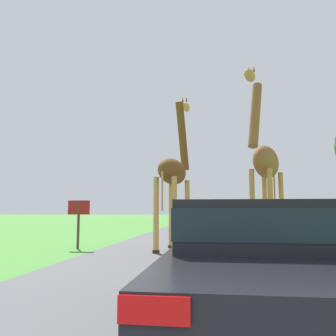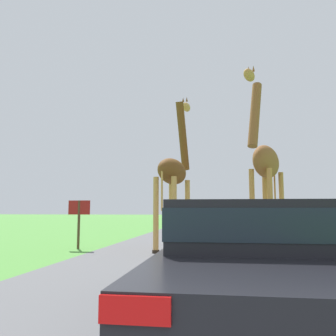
{
  "view_description": "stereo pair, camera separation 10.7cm",
  "coord_description": "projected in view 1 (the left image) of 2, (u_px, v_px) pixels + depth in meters",
  "views": [
    {
      "loc": [
        0.2,
        0.3,
        1.22
      ],
      "look_at": [
        -1.27,
        10.88,
        2.46
      ],
      "focal_mm": 38.0,
      "sensor_mm": 36.0,
      "label": 1
    },
    {
      "loc": [
        0.3,
        0.31,
        1.22
      ],
      "look_at": [
        -1.27,
        10.88,
        2.46
      ],
      "focal_mm": 38.0,
      "sensor_mm": 36.0,
      "label": 2
    }
  ],
  "objects": [
    {
      "name": "road",
      "position": [
        215.0,
        224.0,
        29.11
      ],
      "size": [
        6.88,
        120.0,
        0.0
      ],
      "color": "#5B5B5E",
      "rests_on": "ground"
    },
    {
      "name": "giraffe_near_road",
      "position": [
        174.0,
        172.0,
        10.87
      ],
      "size": [
        0.98,
        2.85,
        5.1
      ],
      "rotation": [
        0.0,
        0.0,
        -0.19
      ],
      "color": "tan",
      "rests_on": "ground"
    },
    {
      "name": "giraffe_companion",
      "position": [
        265.0,
        163.0,
        10.07
      ],
      "size": [
        1.35,
        2.55,
        4.99
      ],
      "rotation": [
        0.0,
        0.0,
        2.76
      ],
      "color": "#B77F3D",
      "rests_on": "ground"
    },
    {
      "name": "car_lead_maroon",
      "position": [
        263.0,
        256.0,
        3.88
      ],
      "size": [
        1.92,
        4.74,
        1.3
      ],
      "color": "black",
      "rests_on": "ground"
    },
    {
      "name": "car_queue_right",
      "position": [
        232.0,
        216.0,
        27.08
      ],
      "size": [
        1.76,
        4.19,
        1.39
      ],
      "color": "#144C28",
      "rests_on": "ground"
    },
    {
      "name": "car_queue_left",
      "position": [
        281.0,
        221.0,
        14.19
      ],
      "size": [
        1.86,
        4.32,
        1.41
      ],
      "color": "maroon",
      "rests_on": "ground"
    },
    {
      "name": "sign_post",
      "position": [
        79.0,
        215.0,
        11.1
      ],
      "size": [
        0.7,
        0.08,
        1.49
      ],
      "color": "#4C3823",
      "rests_on": "ground"
    }
  ]
}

